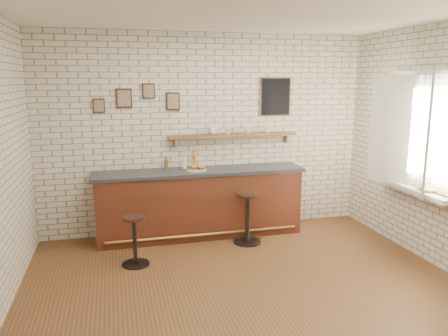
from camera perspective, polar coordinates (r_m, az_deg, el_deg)
The scene contains 21 objects.
ground at distance 5.22m, azimuth 2.55°, elevation -14.83°, with size 5.00×5.00×0.00m, color brown.
bar_counter at distance 6.55m, azimuth -3.15°, elevation -4.56°, with size 3.10×0.65×1.01m.
sandwich_plate at distance 6.38m, azimuth -3.53°, elevation -0.28°, with size 0.28×0.28×0.01m, color white.
ciabatta_sandwich at distance 6.37m, azimuth -3.45°, elevation 0.09°, with size 0.23×0.16×0.07m.
potato_chips at distance 6.37m, azimuth -3.72°, elevation -0.22°, with size 0.25×0.17×0.00m.
bitters_bottle_brown at distance 6.49m, azimuth -7.55°, elevation 0.49°, with size 0.06×0.06×0.19m.
bitters_bottle_white at distance 6.53m, azimuth -5.20°, elevation 0.68°, with size 0.05×0.05×0.21m.
bitters_bottle_amber at distance 6.55m, azimuth -3.99°, elevation 0.90°, with size 0.06×0.06×0.26m.
condiment_bottle_yellow at distance 6.55m, azimuth -4.08°, elevation 0.63°, with size 0.05×0.05×0.18m.
bar_stool_left at distance 5.68m, azimuth -11.58°, elevation -9.08°, with size 0.37×0.37×0.64m.
bar_stool_right at distance 6.29m, azimuth 3.07°, elevation -6.33°, with size 0.41×0.41×0.73m.
wall_shelf at distance 6.67m, azimuth 1.21°, elevation 4.29°, with size 2.00×0.18×0.18m.
shelf_cup_a at distance 6.59m, azimuth -1.39°, elevation 4.85°, with size 0.13×0.13×0.11m, color white.
shelf_cup_b at distance 6.64m, azimuth 0.58°, elevation 4.83°, with size 0.10×0.10×0.09m, color white.
shelf_cup_c at distance 6.73m, azimuth 3.16°, elevation 4.91°, with size 0.12×0.12×0.09m, color white.
shelf_cup_d at distance 6.83m, azimuth 5.68°, elevation 4.93°, with size 0.09×0.09×0.08m, color white.
back_wall_decor at distance 6.66m, azimuth -0.41°, elevation 9.18°, with size 2.96×0.02×0.56m.
window_sill at distance 6.25m, azimuth 23.36°, elevation -2.56°, with size 0.20×1.35×0.06m.
casement_window at distance 6.10m, azimuth 23.60°, elevation 4.27°, with size 0.40×1.30×1.56m.
book_lower at distance 6.06m, azimuth 24.54°, elevation -2.68°, with size 0.18×0.24×0.02m, color tan.
book_upper at distance 6.07m, azimuth 24.37°, elevation -2.43°, with size 0.16×0.22×0.02m, color tan.
Camera 1 is at (-1.38, -4.47, 2.32)m, focal length 35.00 mm.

